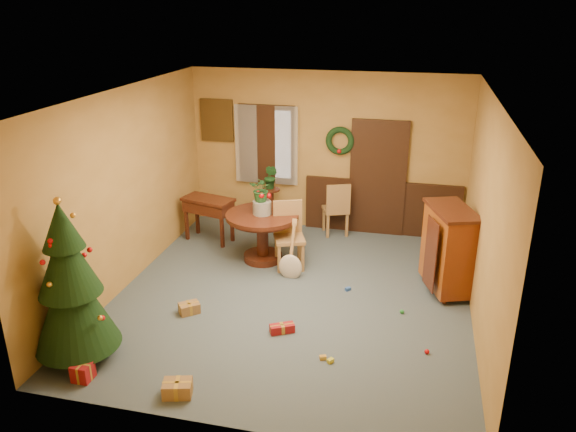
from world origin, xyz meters
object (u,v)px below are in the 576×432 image
(dining_table, at_px, (262,228))
(writing_desk, at_px, (208,209))
(christmas_tree, at_px, (70,285))
(chair_near, at_px, (289,232))
(sideboard, at_px, (448,247))

(dining_table, relative_size, writing_desk, 1.21)
(dining_table, bearing_deg, writing_desk, 153.47)
(dining_table, distance_m, writing_desk, 1.28)
(dining_table, bearing_deg, christmas_tree, -114.26)
(chair_near, xyz_separation_m, sideboard, (2.44, -0.30, 0.12))
(christmas_tree, xyz_separation_m, sideboard, (4.30, 2.74, -0.28))
(christmas_tree, bearing_deg, chair_near, 58.56)
(christmas_tree, distance_m, sideboard, 5.10)
(dining_table, height_order, christmas_tree, christmas_tree)
(chair_near, distance_m, writing_desk, 1.73)
(dining_table, bearing_deg, sideboard, -7.44)
(christmas_tree, bearing_deg, dining_table, 65.74)
(chair_near, relative_size, writing_desk, 1.09)
(dining_table, xyz_separation_m, writing_desk, (-1.15, 0.57, 0.03))
(christmas_tree, height_order, writing_desk, christmas_tree)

